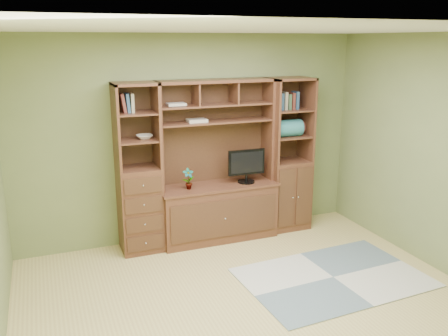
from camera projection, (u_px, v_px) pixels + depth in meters
name	position (u px, v px, depth m)	size (l,w,h in m)	color
room	(261.00, 180.00, 4.25)	(4.60, 4.10, 2.64)	tan
center_hutch	(218.00, 162.00, 5.96)	(1.54, 0.53, 2.05)	#512C1C
left_tower	(138.00, 169.00, 5.65)	(0.50, 0.45, 2.05)	#512C1C
right_tower	(288.00, 155.00, 6.36)	(0.55, 0.45, 2.05)	#512C1C
rug	(333.00, 277.00, 5.18)	(1.94, 1.30, 0.01)	#949A99
monitor	(246.00, 160.00, 6.06)	(0.49, 0.22, 0.60)	black
orchid	(188.00, 179.00, 5.83)	(0.14, 0.09, 0.26)	#B4553D
magazines	(197.00, 121.00, 5.82)	(0.24, 0.17, 0.04)	#B2A797
bowl	(144.00, 137.00, 5.58)	(0.19, 0.19, 0.05)	beige
blanket_teal	(287.00, 128.00, 6.20)	(0.38, 0.22, 0.22)	#2A6B70
blanket_red	(296.00, 127.00, 6.39)	(0.31, 0.17, 0.17)	brown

